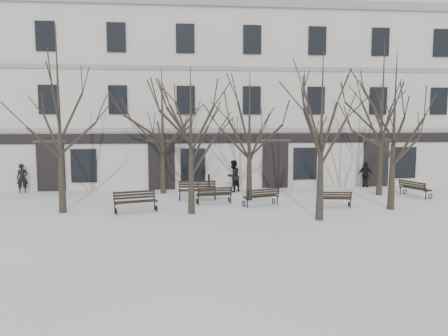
{
  "coord_description": "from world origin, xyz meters",
  "views": [
    {
      "loc": [
        -2.22,
        -18.59,
        4.22
      ],
      "look_at": [
        -0.17,
        3.0,
        1.82
      ],
      "focal_mm": 35.0,
      "sensor_mm": 36.0,
      "label": 1
    }
  ],
  "objects": [
    {
      "name": "ground",
      "position": [
        0.0,
        0.0,
        0.0
      ],
      "size": [
        100.0,
        100.0,
        0.0
      ],
      "primitive_type": "plane",
      "color": "white",
      "rests_on": "ground"
    },
    {
      "name": "tree_5",
      "position": [
        1.25,
        3.93,
        4.16
      ],
      "size": [
        4.66,
        4.66,
        6.66
      ],
      "color": "black",
      "rests_on": "ground"
    },
    {
      "name": "tree_4",
      "position": [
        -3.36,
        6.55,
        4.5
      ],
      "size": [
        5.04,
        5.04,
        7.2
      ],
      "color": "black",
      "rests_on": "ground"
    },
    {
      "name": "tree_0",
      "position": [
        -7.7,
        1.62,
        5.23
      ],
      "size": [
        5.86,
        5.86,
        8.37
      ],
      "color": "black",
      "rests_on": "ground"
    },
    {
      "name": "tree_6",
      "position": [
        8.8,
        4.79,
        5.34
      ],
      "size": [
        5.98,
        5.98,
        8.54
      ],
      "color": "black",
      "rests_on": "ground"
    },
    {
      "name": "tree_2",
      "position": [
        3.52,
        -0.92,
        4.38
      ],
      "size": [
        4.91,
        4.91,
        7.01
      ],
      "color": "black",
      "rests_on": "ground"
    },
    {
      "name": "pedestrian_a",
      "position": [
        -11.51,
        7.5,
        0.0
      ],
      "size": [
        0.72,
        0.6,
        1.69
      ],
      "primitive_type": "imported",
      "rotation": [
        0.0,
        0.0,
        0.35
      ],
      "color": "black",
      "rests_on": "ground"
    },
    {
      "name": "bench_3",
      "position": [
        -1.46,
        4.34,
        0.54
      ],
      "size": [
        1.99,
        0.77,
        0.99
      ],
      "rotation": [
        0.0,
        0.0,
        -0.02
      ],
      "color": "black",
      "rests_on": "ground"
    },
    {
      "name": "pedestrian_c",
      "position": [
        9.21,
        7.57,
        0.0
      ],
      "size": [
        0.94,
        0.91,
        1.58
      ],
      "primitive_type": "imported",
      "rotation": [
        0.0,
        0.0,
        2.4
      ],
      "color": "black",
      "rests_on": "ground"
    },
    {
      "name": "tree_3",
      "position": [
        7.57,
        0.91,
        4.61
      ],
      "size": [
        5.16,
        5.16,
        7.37
      ],
      "color": "black",
      "rests_on": "ground"
    },
    {
      "name": "tree_1",
      "position": [
        -1.85,
        0.88,
        4.09
      ],
      "size": [
        4.58,
        4.58,
        6.54
      ],
      "color": "black",
      "rests_on": "ground"
    },
    {
      "name": "bench_0",
      "position": [
        -4.41,
        1.42,
        0.53
      ],
      "size": [
        2.03,
        1.2,
        0.97
      ],
      "rotation": [
        0.0,
        0.0,
        0.28
      ],
      "color": "black",
      "rests_on": "ground"
    },
    {
      "name": "bench_1",
      "position": [
        1.62,
        2.29,
        0.49
      ],
      "size": [
        1.88,
        1.21,
        0.9
      ],
      "rotation": [
        0.0,
        0.0,
        3.49
      ],
      "color": "black",
      "rests_on": "ground"
    },
    {
      "name": "bench_4",
      "position": [
        -0.66,
        3.05,
        0.48
      ],
      "size": [
        1.84,
        0.91,
        0.89
      ],
      "rotation": [
        0.0,
        0.0,
        3.3
      ],
      "color": "black",
      "rests_on": "ground"
    },
    {
      "name": "bench_5",
      "position": [
        10.45,
        4.02,
        0.49
      ],
      "size": [
        1.22,
        1.88,
        0.9
      ],
      "rotation": [
        0.0,
        0.0,
        1.92
      ],
      "color": "black",
      "rests_on": "ground"
    },
    {
      "name": "bollard_a",
      "position": [
        -0.69,
        6.9,
        0.56
      ],
      "size": [
        0.13,
        0.13,
        1.04
      ],
      "color": "black",
      "rests_on": "ground"
    },
    {
      "name": "bollard_b",
      "position": [
        6.13,
        7.01,
        0.57
      ],
      "size": [
        0.14,
        0.14,
        1.07
      ],
      "color": "black",
      "rests_on": "ground"
    },
    {
      "name": "bench_2",
      "position": [
        5.07,
        1.64,
        0.44
      ],
      "size": [
        1.68,
        0.82,
        0.81
      ],
      "rotation": [
        0.0,
        0.0,
        2.99
      ],
      "color": "black",
      "rests_on": "ground"
    },
    {
      "name": "pedestrian_b",
      "position": [
        0.71,
        6.58,
        0.0
      ],
      "size": [
        1.16,
        1.14,
        1.88
      ],
      "primitive_type": "imported",
      "rotation": [
        0.0,
        0.0,
        3.88
      ],
      "color": "black",
      "rests_on": "ground"
    },
    {
      "name": "building",
      "position": [
        0.0,
        12.96,
        5.52
      ],
      "size": [
        40.4,
        10.2,
        11.4
      ],
      "color": "#B9B5AB",
      "rests_on": "ground"
    }
  ]
}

